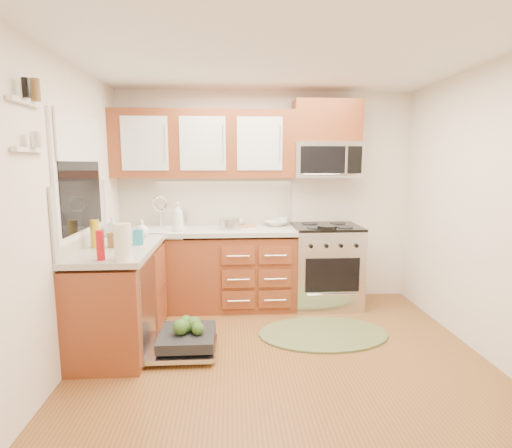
{
  "coord_description": "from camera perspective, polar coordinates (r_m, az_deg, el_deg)",
  "views": [
    {
      "loc": [
        -0.42,
        -3.06,
        1.67
      ],
      "look_at": [
        -0.18,
        0.85,
        1.06
      ],
      "focal_mm": 28.0,
      "sensor_mm": 36.0,
      "label": 1
    }
  ],
  "objects": [
    {
      "name": "floor",
      "position": [
        3.51,
        3.97,
        -19.61
      ],
      "size": [
        3.5,
        3.5,
        0.0
      ],
      "primitive_type": "plane",
      "color": "brown",
      "rests_on": "ground"
    },
    {
      "name": "base_cabinet_back",
      "position": [
        4.69,
        -7.22,
        -6.69
      ],
      "size": [
        2.05,
        0.6,
        0.85
      ],
      "primitive_type": "cube",
      "color": "brown",
      "rests_on": "ground"
    },
    {
      "name": "microwave",
      "position": [
        4.74,
        9.96,
        9.0
      ],
      "size": [
        0.76,
        0.38,
        0.4
      ],
      "primitive_type": null,
      "color": "silver",
      "rests_on": "ground"
    },
    {
      "name": "wooden_box",
      "position": [
        3.75,
        -19.27,
        -2.15
      ],
      "size": [
        0.14,
        0.11,
        0.13
      ],
      "primitive_type": "cube",
      "rotation": [
        0.0,
        0.0,
        -0.1
      ],
      "color": "brown",
      "rests_on": "countertop_left"
    },
    {
      "name": "cup",
      "position": [
        4.81,
        3.88,
        0.44
      ],
      "size": [
        0.15,
        0.15,
        0.1
      ],
      "primitive_type": "imported",
      "rotation": [
        0.0,
        0.0,
        -0.18
      ],
      "color": "#999999",
      "rests_on": "countertop_back"
    },
    {
      "name": "red_bottle",
      "position": [
        3.29,
        -21.35,
        -2.87
      ],
      "size": [
        0.07,
        0.07,
        0.23
      ],
      "primitive_type": "cylinder",
      "rotation": [
        0.0,
        0.0,
        -0.12
      ],
      "color": "#B50F14",
      "rests_on": "countertop_left"
    },
    {
      "name": "stock_pot",
      "position": [
        4.46,
        -3.77,
        0.0
      ],
      "size": [
        0.28,
        0.28,
        0.13
      ],
      "primitive_type": "cylinder",
      "rotation": [
        0.0,
        0.0,
        0.34
      ],
      "color": "silver",
      "rests_on": "countertop_back"
    },
    {
      "name": "window",
      "position": [
        3.8,
        -23.96,
        6.22
      ],
      "size": [
        0.03,
        1.05,
        1.05
      ],
      "primitive_type": null,
      "color": "white",
      "rests_on": "ground"
    },
    {
      "name": "base_cabinet_left",
      "position": [
        3.93,
        -18.84,
        -10.16
      ],
      "size": [
        0.6,
        1.25,
        0.85
      ],
      "primitive_type": "cube",
      "color": "brown",
      "rests_on": "ground"
    },
    {
      "name": "blue_carton",
      "position": [
        3.8,
        -16.49,
        -1.82
      ],
      "size": [
        0.09,
        0.06,
        0.14
      ],
      "primitive_type": "cube",
      "rotation": [
        0.0,
        0.0,
        0.07
      ],
      "color": "teal",
      "rests_on": "countertop_left"
    },
    {
      "name": "countertop_back",
      "position": [
        4.58,
        -7.34,
        -0.98
      ],
      "size": [
        2.07,
        0.64,
        0.05
      ],
      "primitive_type": "cube",
      "color": "beige",
      "rests_on": "base_cabinet_back"
    },
    {
      "name": "cabinet_over_mw",
      "position": [
        4.79,
        10.03,
        14.21
      ],
      "size": [
        0.76,
        0.35,
        0.47
      ],
      "primitive_type": "cube",
      "color": "brown",
      "rests_on": "ground"
    },
    {
      "name": "range",
      "position": [
        4.78,
        9.91,
        -5.85
      ],
      "size": [
        0.76,
        0.64,
        0.95
      ],
      "primitive_type": null,
      "color": "silver",
      "rests_on": "ground"
    },
    {
      "name": "wall_front",
      "position": [
        1.44,
        13.76,
        -8.36
      ],
      "size": [
        3.5,
        0.04,
        2.5
      ],
      "primitive_type": "cube",
      "color": "white",
      "rests_on": "ground"
    },
    {
      "name": "canister",
      "position": [
        4.79,
        -10.49,
        0.76
      ],
      "size": [
        0.13,
        0.13,
        0.18
      ],
      "primitive_type": "cylinder",
      "rotation": [
        0.0,
        0.0,
        0.22
      ],
      "color": "silver",
      "rests_on": "countertop_back"
    },
    {
      "name": "bowl_a",
      "position": [
        4.75,
        2.82,
        0.1
      ],
      "size": [
        0.31,
        0.31,
        0.06
      ],
      "primitive_type": "imported",
      "rotation": [
        0.0,
        0.0,
        0.32
      ],
      "color": "#999999",
      "rests_on": "countertop_back"
    },
    {
      "name": "upper_cabinets",
      "position": [
        4.65,
        -7.47,
        11.22
      ],
      "size": [
        2.05,
        0.35,
        0.75
      ],
      "primitive_type": null,
      "color": "brown",
      "rests_on": "ground"
    },
    {
      "name": "dishwasher",
      "position": [
        3.74,
        -10.4,
        -16.21
      ],
      "size": [
        0.7,
        0.6,
        0.2
      ],
      "primitive_type": null,
      "color": "silver",
      "rests_on": "ground"
    },
    {
      "name": "rug",
      "position": [
        4.11,
        9.58,
        -15.17
      ],
      "size": [
        1.4,
        1.04,
        0.02
      ],
      "primitive_type": null,
      "rotation": [
        0.0,
        0.0,
        0.19
      ],
      "color": "olive",
      "rests_on": "ground"
    },
    {
      "name": "backsplash_back",
      "position": [
        4.83,
        -7.19,
        3.23
      ],
      "size": [
        2.05,
        0.02,
        0.57
      ],
      "primitive_type": "cube",
      "color": "#B5B2A2",
      "rests_on": "ground"
    },
    {
      "name": "ceiling",
      "position": [
        3.2,
        4.49,
        23.77
      ],
      "size": [
        3.5,
        3.5,
        0.0
      ],
      "primitive_type": "plane",
      "rotation": [
        3.14,
        0.0,
        0.0
      ],
      "color": "white",
      "rests_on": "ground"
    },
    {
      "name": "wall_back",
      "position": [
        4.85,
        1.41,
        3.8
      ],
      "size": [
        3.5,
        0.04,
        2.5
      ],
      "primitive_type": "cube",
      "color": "white",
      "rests_on": "ground"
    },
    {
      "name": "skillet",
      "position": [
        4.43,
        10.12,
        -0.47
      ],
      "size": [
        0.27,
        0.27,
        0.04
      ],
      "primitive_type": "cylinder",
      "rotation": [
        0.0,
        0.0,
        0.37
      ],
      "color": "black",
      "rests_on": "range"
    },
    {
      "name": "countertop_left",
      "position": [
        3.81,
        -19.05,
        -3.38
      ],
      "size": [
        0.64,
        1.27,
        0.05
      ],
      "primitive_type": "cube",
      "color": "beige",
      "rests_on": "base_cabinet_left"
    },
    {
      "name": "soap_bottle_a",
      "position": [
        4.4,
        -11.11,
        0.97
      ],
      "size": [
        0.15,
        0.16,
        0.32
      ],
      "primitive_type": "imported",
      "rotation": [
        0.0,
        0.0,
        -0.31
      ],
      "color": "#999999",
      "rests_on": "countertop_back"
    },
    {
      "name": "bowl_b",
      "position": [
        4.72,
        -3.35,
        0.2
      ],
      "size": [
        0.33,
        0.33,
        0.09
      ],
      "primitive_type": "imported",
      "rotation": [
        0.0,
        0.0,
        0.2
      ],
      "color": "#999999",
      "rests_on": "countertop_back"
    },
    {
      "name": "wall_right",
      "position": [
        3.78,
        31.53,
        1.1
      ],
      "size": [
        0.04,
        3.5,
        2.5
      ],
      "primitive_type": "cube",
      "color": "white",
      "rests_on": "ground"
    },
    {
      "name": "soap_bottle_b",
      "position": [
        4.28,
        -19.81,
        -0.38
      ],
      "size": [
        0.1,
        0.1,
        0.21
      ],
      "primitive_type": "imported",
      "rotation": [
        0.0,
        0.0,
        -0.04
      ],
      "color": "#999999",
      "rests_on": "countertop_left"
    },
    {
      "name": "shelf_upper",
      "position": [
        3.03,
        -29.99,
        14.85
      ],
      "size": [
        0.04,
        0.4,
        0.03
      ],
      "primitive_type": "cube",
      "color": "white",
      "rests_on": "ground"
    },
    {
      "name": "backsplash_left",
      "position": [
        3.85,
        -23.52,
        1.18
      ],
      "size": [
        0.02,
        1.25,
        0.57
      ],
      "primitive_type": "cube",
      "color": "#B5B2A2",
      "rests_on": "ground"
    },
    {
      "name": "soap_bottle_c",
      "position": [
        4.17,
        -16.02,
        -0.63
      ],
      "size": [
        0.14,
        0.14,
        0.18
      ],
      "primitive_type": "imported",
      "rotation": [
        0.0,
        0.0,
        -0.04
      ],
      "color": "#999999",
      "rests_on": "countertop_left"
    },
    {
      "name": "window_blind",
      "position": [
        3.8,
        -23.91,
        11.21
      ],
      "size": [
        0.02,
        0.96,
        0.4
      ],
      "primitive_type": "cube",
      "color": "white",
      "rests_on": "ground"
    },
    {
      "name": "wall_left",
      "position": [
        3.37,
        -26.8,
        0.66
      ],
      "size": [
        0.04,
        3.5,
        2.5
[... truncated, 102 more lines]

